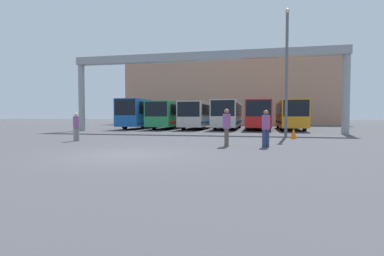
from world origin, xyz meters
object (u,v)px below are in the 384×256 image
at_px(bus_slot_1, 172,114).
at_px(traffic_cone, 294,133).
at_px(bus_slot_2, 198,114).
at_px(lamp_post, 287,68).
at_px(bus_slot_3, 228,113).
at_px(pedestrian_near_left, 76,126).
at_px(bus_slot_4, 258,113).
at_px(bus_slot_5, 290,113).
at_px(pedestrian_mid_left, 227,126).
at_px(pedestrian_near_center, 266,128).
at_px(bus_slot_0, 144,112).

bearing_deg(bus_slot_1, traffic_cone, -48.49).
xyz_separation_m(bus_slot_2, lamp_post, (8.55, -11.32, 3.14)).
bearing_deg(bus_slot_1, bus_slot_3, 0.01).
relative_size(pedestrian_near_left, traffic_cone, 2.41).
xyz_separation_m(bus_slot_4, pedestrian_near_left, (-10.56, -17.70, -0.86)).
bearing_deg(bus_slot_5, lamp_post, -97.08).
xyz_separation_m(pedestrian_near_left, pedestrian_mid_left, (9.03, -1.11, 0.09)).
relative_size(bus_slot_2, pedestrian_near_center, 5.68).
bearing_deg(traffic_cone, pedestrian_near_left, -160.56).
bearing_deg(pedestrian_near_center, lamp_post, 47.96).
xyz_separation_m(bus_slot_0, bus_slot_5, (16.61, -0.01, -0.14)).
relative_size(bus_slot_3, pedestrian_near_center, 6.59).
relative_size(bus_slot_1, bus_slot_3, 1.00).
bearing_deg(bus_slot_0, bus_slot_1, 11.42).
height_order(bus_slot_3, pedestrian_near_center, bus_slot_3).
xyz_separation_m(bus_slot_5, pedestrian_mid_left, (-4.85, -18.74, -0.76)).
relative_size(bus_slot_3, bus_slot_4, 1.12).
bearing_deg(bus_slot_1, bus_slot_0, -168.58).
height_order(pedestrian_near_center, traffic_cone, pedestrian_near_center).
distance_m(pedestrian_near_center, pedestrian_mid_left, 1.87).
bearing_deg(traffic_cone, bus_slot_2, 124.38).
relative_size(bus_slot_2, pedestrian_near_left, 5.99).
bearing_deg(traffic_cone, pedestrian_near_center, -108.47).
bearing_deg(lamp_post, pedestrian_mid_left, -115.17).
relative_size(pedestrian_near_left, pedestrian_mid_left, 0.91).
bearing_deg(traffic_cone, bus_slot_5, 85.27).
relative_size(bus_slot_1, bus_slot_2, 1.16).
distance_m(bus_slot_2, bus_slot_3, 3.42).
distance_m(bus_slot_5, pedestrian_mid_left, 19.37).
relative_size(bus_slot_0, pedestrian_mid_left, 5.61).
xyz_separation_m(bus_slot_5, pedestrian_near_left, (-13.88, -17.63, -0.85)).
distance_m(bus_slot_0, traffic_cone, 20.39).
relative_size(bus_slot_4, bus_slot_5, 1.01).
xyz_separation_m(bus_slot_4, bus_slot_5, (3.32, -0.07, -0.01)).
xyz_separation_m(bus_slot_2, bus_slot_3, (3.32, 0.81, 0.06)).
distance_m(bus_slot_5, pedestrian_near_left, 22.45).
height_order(bus_slot_4, traffic_cone, bus_slot_4).
bearing_deg(pedestrian_mid_left, bus_slot_0, -158.77).
xyz_separation_m(bus_slot_3, lamp_post, (5.22, -12.12, 3.07)).
bearing_deg(pedestrian_mid_left, pedestrian_near_left, -107.88).
bearing_deg(bus_slot_0, pedestrian_mid_left, -57.90).
xyz_separation_m(bus_slot_3, pedestrian_near_left, (-7.23, -18.31, -0.88)).
xyz_separation_m(bus_slot_2, pedestrian_near_left, (-3.91, -17.50, -0.81)).
bearing_deg(bus_slot_5, bus_slot_1, 177.07).
bearing_deg(bus_slot_0, lamp_post, -37.01).
bearing_deg(pedestrian_mid_left, bus_slot_2, -175.50).
xyz_separation_m(bus_slot_1, bus_slot_2, (3.32, -0.81, -0.03)).
bearing_deg(bus_slot_2, lamp_post, -52.94).
bearing_deg(traffic_cone, lamp_post, 101.44).
relative_size(bus_slot_2, bus_slot_5, 0.98).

